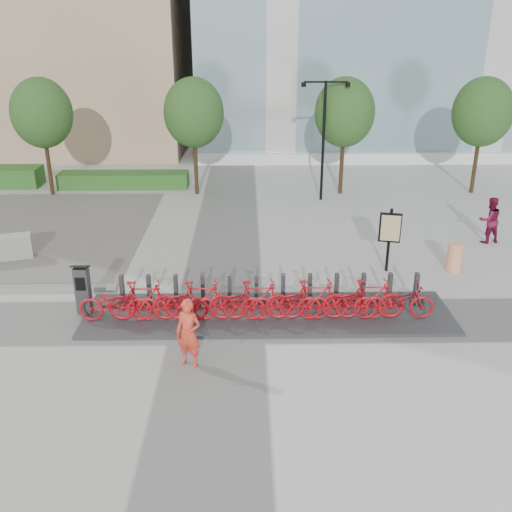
{
  "coord_description": "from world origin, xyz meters",
  "views": [
    {
      "loc": [
        0.76,
        -13.01,
        7.1
      ],
      "look_at": [
        1.0,
        1.5,
        1.2
      ],
      "focal_mm": 40.0,
      "sensor_mm": 36.0,
      "label": 1
    }
  ],
  "objects_px": {
    "construction_barrel": "(455,257)",
    "bike_0": "(115,303)",
    "pedestrian": "(490,220)",
    "kiosk": "(83,289)",
    "worker_red": "(189,333)",
    "map_sign": "(390,230)"
  },
  "relations": [
    {
      "from": "pedestrian",
      "to": "construction_barrel",
      "type": "height_order",
      "value": "pedestrian"
    },
    {
      "from": "kiosk",
      "to": "bike_0",
      "type": "bearing_deg",
      "value": -25.12
    },
    {
      "from": "bike_0",
      "to": "map_sign",
      "type": "bearing_deg",
      "value": -67.26
    },
    {
      "from": "worker_red",
      "to": "construction_barrel",
      "type": "distance_m",
      "value": 9.28
    },
    {
      "from": "kiosk",
      "to": "map_sign",
      "type": "relative_size",
      "value": 0.69
    },
    {
      "from": "bike_0",
      "to": "pedestrian",
      "type": "distance_m",
      "value": 13.08
    },
    {
      "from": "bike_0",
      "to": "kiosk",
      "type": "xyz_separation_m",
      "value": [
        -0.91,
        0.45,
        0.18
      ]
    },
    {
      "from": "pedestrian",
      "to": "construction_barrel",
      "type": "distance_m",
      "value": 3.22
    },
    {
      "from": "kiosk",
      "to": "construction_barrel",
      "type": "relative_size",
      "value": 1.55
    },
    {
      "from": "pedestrian",
      "to": "map_sign",
      "type": "height_order",
      "value": "map_sign"
    },
    {
      "from": "pedestrian",
      "to": "kiosk",
      "type": "bearing_deg",
      "value": 11.71
    },
    {
      "from": "pedestrian",
      "to": "map_sign",
      "type": "distance_m",
      "value": 4.81
    },
    {
      "from": "pedestrian",
      "to": "construction_barrel",
      "type": "bearing_deg",
      "value": 40.26
    },
    {
      "from": "bike_0",
      "to": "pedestrian",
      "type": "bearing_deg",
      "value": -64.29
    },
    {
      "from": "construction_barrel",
      "to": "bike_0",
      "type": "bearing_deg",
      "value": -161.92
    },
    {
      "from": "worker_red",
      "to": "pedestrian",
      "type": "height_order",
      "value": "pedestrian"
    },
    {
      "from": "kiosk",
      "to": "worker_red",
      "type": "relative_size",
      "value": 0.87
    },
    {
      "from": "kiosk",
      "to": "pedestrian",
      "type": "height_order",
      "value": "pedestrian"
    },
    {
      "from": "kiosk",
      "to": "map_sign",
      "type": "xyz_separation_m",
      "value": [
        8.59,
        2.77,
        0.58
      ]
    },
    {
      "from": "worker_red",
      "to": "construction_barrel",
      "type": "height_order",
      "value": "worker_red"
    },
    {
      "from": "pedestrian",
      "to": "worker_red",
      "type": "bearing_deg",
      "value": 27.47
    },
    {
      "from": "kiosk",
      "to": "worker_red",
      "type": "xyz_separation_m",
      "value": [
        2.96,
        -2.41,
        0.05
      ]
    }
  ]
}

